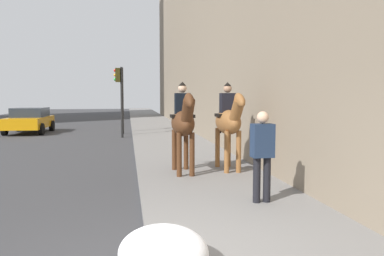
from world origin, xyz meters
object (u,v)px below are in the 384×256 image
object	(u,v)px
mounted_horse_far	(229,121)
traffic_light_far_curb	(121,90)
mounted_horse_near	(183,122)
traffic_light_near_curb	(120,90)
car_near_lane	(30,120)
pedestrian_greeting	(262,150)

from	to	relation	value
mounted_horse_far	traffic_light_far_curb	distance (m)	12.06
mounted_horse_near	traffic_light_near_curb	size ratio (longest dim) A/B	0.66
mounted_horse_near	traffic_light_near_curb	xyz separation A→B (m)	(10.00, 1.76, 0.95)
car_near_lane	traffic_light_near_curb	bearing A→B (deg)	58.88
mounted_horse_near	mounted_horse_far	distance (m)	1.28
mounted_horse_near	pedestrian_greeting	world-z (taller)	mounted_horse_near
mounted_horse_far	car_near_lane	distance (m)	15.43
pedestrian_greeting	traffic_light_near_curb	xyz separation A→B (m)	(12.90, 2.82, 1.30)
pedestrian_greeting	traffic_light_far_curb	bearing A→B (deg)	8.79
pedestrian_greeting	mounted_horse_near	bearing A→B (deg)	18.09
car_near_lane	mounted_horse_near	bearing A→B (deg)	29.14
traffic_light_far_curb	traffic_light_near_curb	bearing A→B (deg)	179.57
mounted_horse_far	traffic_light_near_curb	world-z (taller)	traffic_light_near_curb
pedestrian_greeting	mounted_horse_far	bearing A→B (deg)	-5.60
pedestrian_greeting	car_near_lane	size ratio (longest dim) A/B	0.42
traffic_light_near_curb	car_near_lane	bearing A→B (deg)	57.09
car_near_lane	pedestrian_greeting	bearing A→B (deg)	27.90
mounted_horse_near	mounted_horse_far	bearing A→B (deg)	99.90
mounted_horse_near	traffic_light_near_curb	world-z (taller)	traffic_light_near_curb
mounted_horse_far	traffic_light_near_curb	xyz separation A→B (m)	(9.77, 3.02, 0.95)
mounted_horse_far	traffic_light_near_curb	bearing A→B (deg)	-164.72
mounted_horse_near	traffic_light_far_curb	size ratio (longest dim) A/B	0.64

